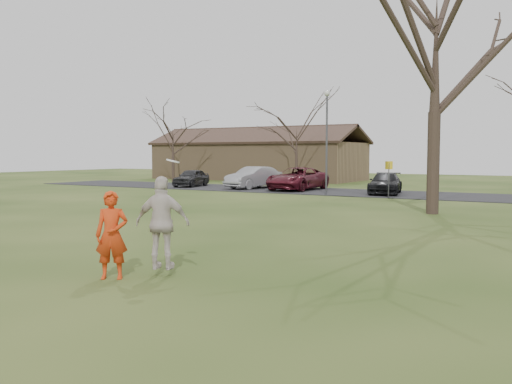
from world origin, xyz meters
TOP-DOWN VIEW (x-y plane):
  - ground at (0.00, 0.00)m, footprint 120.00×120.00m
  - parking_strip at (0.00, 25.00)m, footprint 62.00×6.50m
  - player_defender at (-0.74, -0.38)m, footprint 0.77×0.71m
  - car_0 at (-17.94, 24.71)m, footprint 2.30×4.12m
  - car_1 at (-12.77, 25.19)m, footprint 2.40×4.88m
  - car_2 at (-9.31, 25.24)m, footprint 2.65×5.56m
  - car_3 at (-3.04, 24.74)m, footprint 2.67×4.71m
  - catching_play at (-0.01, 0.30)m, footprint 1.20×0.85m
  - building at (-20.00, 38.00)m, footprint 20.60×8.50m
  - lamp_post at (-6.00, 22.50)m, footprint 0.34×0.34m
  - sign_yellow at (-2.00, 22.00)m, footprint 0.35×0.35m
  - big_tree at (2.00, 15.00)m, footprint 9.00×9.00m

SIDE VIEW (x-z plane):
  - ground at x=0.00m, z-range 0.00..0.00m
  - parking_strip at x=0.00m, z-range 0.00..0.04m
  - car_3 at x=-3.04m, z-range 0.04..1.33m
  - car_0 at x=-17.94m, z-range 0.04..1.36m
  - car_2 at x=-9.31m, z-range 0.04..1.57m
  - car_1 at x=-12.77m, z-range 0.04..1.58m
  - player_defender at x=-0.74m, z-range 0.00..1.76m
  - catching_play at x=-0.01m, z-range -0.03..2.22m
  - sign_yellow at x=-2.00m, z-range 0.41..2.49m
  - building at x=-20.00m, z-range -0.64..4.50m
  - lamp_post at x=-6.00m, z-range 0.83..7.10m
  - big_tree at x=2.00m, z-range 0.00..14.00m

